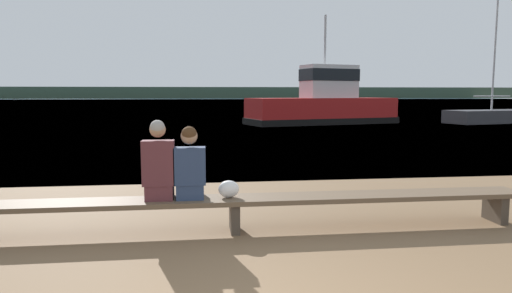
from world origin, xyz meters
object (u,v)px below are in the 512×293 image
moored_sailboat (495,116)px  bench_main (234,203)px  person_right (190,168)px  shopping_bag (229,189)px  person_left (159,166)px  tugboat_red (324,105)px

moored_sailboat → bench_main: bearing=126.1°
bench_main → person_right: (-0.60, 0.01, 0.50)m
bench_main → shopping_bag: size_ratio=29.54×
bench_main → moored_sailboat: 28.29m
person_right → person_left: bearing=-179.7°
bench_main → person_left: bearing=179.3°
bench_main → person_left: person_left is taller
bench_main → shopping_bag: shopping_bag is taller
shopping_bag → person_right: bearing=-179.3°
person_left → shopping_bag: (0.93, 0.01, -0.34)m
bench_main → tugboat_red: tugboat_red is taller
shopping_bag → tugboat_red: (7.41, 21.98, 0.57)m
tugboat_red → bench_main: bearing=146.5°
person_left → moored_sailboat: moored_sailboat is taller
bench_main → shopping_bag: 0.21m
shopping_bag → moored_sailboat: (18.66, 21.31, -0.12)m
bench_main → shopping_bag: bearing=165.2°
person_left → tugboat_red: tugboat_red is taller
tugboat_red → moored_sailboat: bearing=-108.5°
person_left → shopping_bag: 0.99m
tugboat_red → person_left: bearing=144.1°
bench_main → shopping_bag: (-0.07, 0.02, 0.19)m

